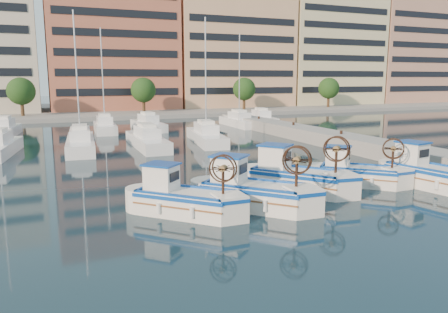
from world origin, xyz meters
TOP-DOWN VIEW (x-y plane):
  - ground at (0.00, 0.00)m, footprint 300.00×300.00m
  - quay at (13.00, 8.00)m, footprint 3.00×60.00m
  - waterfront at (9.23, 65.04)m, footprint 180.00×40.00m
  - yacht_marina at (-3.25, 27.11)m, footprint 36.81×23.68m
  - fishing_boat_a at (-5.67, 0.71)m, footprint 4.39×4.41m
  - fishing_boat_b at (-2.39, 0.44)m, footprint 4.70×4.85m
  - fishing_boat_c at (1.07, 2.25)m, footprint 4.59×5.08m
  - fishing_boat_d at (5.14, 2.29)m, footprint 4.31×4.25m
  - fishing_boat_e at (8.52, 0.19)m, footprint 2.96×5.16m

SIDE VIEW (x-z plane):
  - ground at x=0.00m, z-range 0.00..0.00m
  - yacht_marina at x=-3.25m, z-range -5.22..6.28m
  - quay at x=13.00m, z-range 0.00..1.20m
  - fishing_boat_d at x=5.14m, z-range -0.62..2.15m
  - fishing_boat_a at x=-5.67m, z-range -0.64..2.21m
  - fishing_boat_b at x=-2.39m, z-range -0.70..2.41m
  - fishing_boat_e at x=8.52m, z-range -0.70..2.42m
  - fishing_boat_c at x=1.07m, z-range -0.71..2.45m
  - waterfront at x=9.23m, z-range -1.70..23.90m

